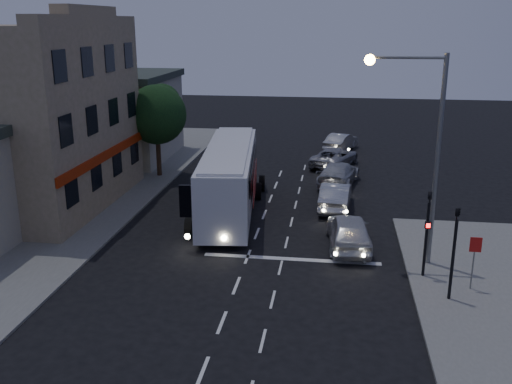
# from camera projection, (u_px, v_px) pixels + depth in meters

# --- Properties ---
(ground) EXTENTS (120.00, 120.00, 0.00)m
(ground) POSITION_uv_depth(u_px,v_px,m) (240.00, 275.00, 24.12)
(ground) COLOR black
(sidewalk_far) EXTENTS (12.00, 50.00, 0.12)m
(sidewalk_far) POSITION_uv_depth(u_px,v_px,m) (45.00, 203.00, 33.44)
(sidewalk_far) COLOR slate
(sidewalk_far) RESTS_ON ground
(road_markings) EXTENTS (8.00, 30.55, 0.01)m
(road_markings) POSITION_uv_depth(u_px,v_px,m) (279.00, 247.00, 27.08)
(road_markings) COLOR silver
(road_markings) RESTS_ON ground
(tour_bus) EXTENTS (3.86, 12.40, 3.74)m
(tour_bus) POSITION_uv_depth(u_px,v_px,m) (229.00, 177.00, 31.68)
(tour_bus) COLOR silver
(tour_bus) RESTS_ON ground
(car_suv) EXTENTS (2.28, 4.94, 1.64)m
(car_suv) POSITION_uv_depth(u_px,v_px,m) (349.00, 231.00, 26.88)
(car_suv) COLOR silver
(car_suv) RESTS_ON ground
(car_sedan_a) EXTENTS (1.90, 4.70, 1.52)m
(car_sedan_a) POSITION_uv_depth(u_px,v_px,m) (335.00, 196.00, 32.49)
(car_sedan_a) COLOR #B8B8B8
(car_sedan_a) RESTS_ON ground
(car_sedan_b) EXTENTS (3.11, 5.56, 1.52)m
(car_sedan_b) POSITION_uv_depth(u_px,v_px,m) (338.00, 174.00, 37.28)
(car_sedan_b) COLOR #B0B1B4
(car_sedan_b) RESTS_ON ground
(car_sedan_c) EXTENTS (3.92, 5.61, 1.42)m
(car_sedan_c) POSITION_uv_depth(u_px,v_px,m) (334.00, 157.00, 42.01)
(car_sedan_c) COLOR #96969B
(car_sedan_c) RESTS_ON ground
(car_extra) EXTENTS (2.97, 4.71, 1.46)m
(car_extra) POSITION_uv_depth(u_px,v_px,m) (341.00, 142.00, 47.19)
(car_extra) COLOR #AAAAAB
(car_extra) RESTS_ON ground
(traffic_signal_main) EXTENTS (0.25, 0.35, 4.10)m
(traffic_signal_main) POSITION_uv_depth(u_px,v_px,m) (427.00, 224.00, 23.15)
(traffic_signal_main) COLOR black
(traffic_signal_main) RESTS_ON sidewalk_near
(traffic_signal_side) EXTENTS (0.18, 0.15, 4.10)m
(traffic_signal_side) POSITION_uv_depth(u_px,v_px,m) (455.00, 243.00, 21.18)
(traffic_signal_side) COLOR black
(traffic_signal_side) RESTS_ON sidewalk_near
(regulatory_sign) EXTENTS (0.45, 0.12, 2.20)m
(regulatory_sign) POSITION_uv_depth(u_px,v_px,m) (474.00, 254.00, 22.19)
(regulatory_sign) COLOR slate
(regulatory_sign) RESTS_ON sidewalk_near
(streetlight) EXTENTS (3.32, 0.44, 9.00)m
(streetlight) POSITION_uv_depth(u_px,v_px,m) (423.00, 137.00, 23.58)
(streetlight) COLOR slate
(streetlight) RESTS_ON sidewalk_near
(main_building) EXTENTS (10.12, 12.00, 11.00)m
(main_building) POSITION_uv_depth(u_px,v_px,m) (19.00, 117.00, 32.10)
(main_building) COLOR #7B7050
(main_building) RESTS_ON sidewalk_far
(low_building_north) EXTENTS (9.40, 9.40, 6.50)m
(low_building_north) POSITION_uv_depth(u_px,v_px,m) (111.00, 115.00, 43.93)
(low_building_north) COLOR #9B9991
(low_building_north) RESTS_ON sidewalk_far
(street_tree) EXTENTS (4.00, 4.00, 6.20)m
(street_tree) POSITION_uv_depth(u_px,v_px,m) (156.00, 112.00, 38.18)
(street_tree) COLOR black
(street_tree) RESTS_ON sidewalk_far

